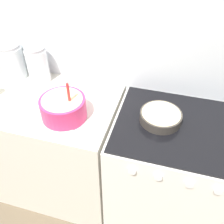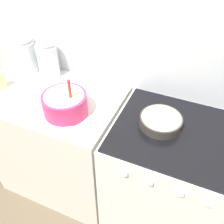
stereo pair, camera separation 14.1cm
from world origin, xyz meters
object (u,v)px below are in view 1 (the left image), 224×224
object	(u,v)px
stove	(169,174)
baking_pan	(161,117)
storage_jar_left	(12,63)
mixing_bowl	(63,107)
storage_jar_middle	(38,67)

from	to	relation	value
stove	baking_pan	xyz separation A→B (m)	(-0.12, 0.01, 0.49)
stove	storage_jar_left	world-z (taller)	storage_jar_left
mixing_bowl	baking_pan	bearing A→B (deg)	12.37
mixing_bowl	storage_jar_left	xyz separation A→B (m)	(-0.51, 0.31, 0.03)
storage_jar_middle	baking_pan	bearing A→B (deg)	-12.41
baking_pan	storage_jar_middle	world-z (taller)	storage_jar_middle
baking_pan	storage_jar_left	world-z (taller)	storage_jar_left
baking_pan	stove	bearing A→B (deg)	-6.64
storage_jar_left	storage_jar_middle	world-z (taller)	storage_jar_middle
mixing_bowl	storage_jar_middle	xyz separation A→B (m)	(-0.32, 0.31, 0.03)
mixing_bowl	storage_jar_left	world-z (taller)	mixing_bowl
mixing_bowl	baking_pan	distance (m)	0.55
mixing_bowl	storage_jar_left	bearing A→B (deg)	149.15
stove	mixing_bowl	xyz separation A→B (m)	(-0.66, -0.10, 0.53)
storage_jar_left	storage_jar_middle	bearing A→B (deg)	0.00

